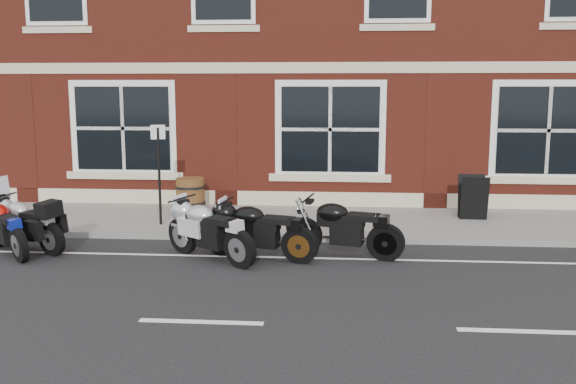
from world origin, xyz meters
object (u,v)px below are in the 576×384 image
(moto_touring_silver, at_px, (26,221))
(a_board_sign, at_px, (473,197))
(moto_sport_red, at_px, (6,226))
(barrel_planter, at_px, (190,195))
(moto_sport_black, at_px, (259,229))
(moto_naked_black, at_px, (342,226))
(parking_sign, at_px, (159,167))
(moto_sport_silver, at_px, (210,228))

(moto_touring_silver, relative_size, a_board_sign, 1.87)
(moto_sport_red, distance_m, barrel_planter, 4.40)
(moto_sport_red, height_order, a_board_sign, a_board_sign)
(moto_sport_black, bearing_deg, moto_naked_black, -62.38)
(a_board_sign, distance_m, barrel_planter, 6.33)
(moto_sport_red, distance_m, parking_sign, 3.16)
(barrel_planter, bearing_deg, parking_sign, -100.86)
(moto_touring_silver, distance_m, barrel_planter, 4.01)
(a_board_sign, xyz_separation_m, barrel_planter, (-6.32, 0.41, -0.10))
(moto_touring_silver, relative_size, moto_sport_red, 1.20)
(moto_touring_silver, bearing_deg, moto_naked_black, -61.08)
(moto_touring_silver, bearing_deg, parking_sign, -18.66)
(moto_sport_black, relative_size, moto_naked_black, 0.97)
(a_board_sign, relative_size, barrel_planter, 1.25)
(moto_sport_red, bearing_deg, barrel_planter, 10.25)
(parking_sign, bearing_deg, moto_touring_silver, -158.71)
(moto_touring_silver, relative_size, barrel_planter, 2.35)
(moto_sport_red, bearing_deg, moto_touring_silver, 11.78)
(moto_sport_black, xyz_separation_m, parking_sign, (-2.34, 2.11, 0.78))
(moto_naked_black, distance_m, barrel_planter, 4.82)
(parking_sign, bearing_deg, barrel_planter, 58.27)
(moto_touring_silver, distance_m, moto_naked_black, 5.76)
(parking_sign, bearing_deg, moto_naked_black, -46.72)
(a_board_sign, bearing_deg, barrel_planter, 179.27)
(moto_sport_red, height_order, moto_naked_black, moto_naked_black)
(moto_sport_black, distance_m, moto_sport_silver, 0.85)
(a_board_sign, bearing_deg, moto_touring_silver, -158.44)
(moto_sport_red, xyz_separation_m, a_board_sign, (8.81, 3.22, 0.08))
(moto_sport_red, relative_size, moto_sport_silver, 0.85)
(barrel_planter, distance_m, parking_sign, 1.73)
(moto_sport_silver, relative_size, barrel_planter, 2.31)
(moto_sport_silver, height_order, parking_sign, parking_sign)
(moto_naked_black, height_order, a_board_sign, a_board_sign)
(parking_sign, bearing_deg, moto_sport_silver, -76.87)
(a_board_sign, bearing_deg, moto_sport_black, -140.18)
(moto_sport_silver, distance_m, a_board_sign, 6.09)
(moto_sport_red, bearing_deg, a_board_sign, -25.22)
(moto_sport_black, relative_size, a_board_sign, 2.11)
(moto_naked_black, xyz_separation_m, barrel_planter, (-3.49, 3.33, -0.05))
(moto_sport_silver, bearing_deg, barrel_planter, 55.13)
(moto_sport_black, bearing_deg, a_board_sign, -36.65)
(moto_sport_red, relative_size, moto_naked_black, 0.72)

